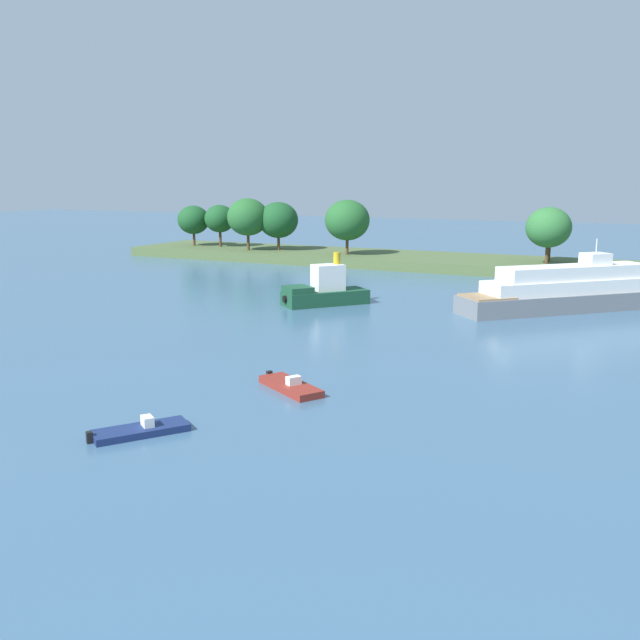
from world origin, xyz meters
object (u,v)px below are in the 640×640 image
object	(u,v)px
white_riverboat	(569,291)
small_motorboat	(140,430)
fishing_skiff	(290,386)
tugboat	(324,291)

from	to	relation	value
white_riverboat	small_motorboat	distance (m)	47.01
fishing_skiff	small_motorboat	bearing A→B (deg)	-107.90
fishing_skiff	small_motorboat	distance (m)	10.32
tugboat	small_motorboat	bearing A→B (deg)	-78.50
small_motorboat	tugboat	bearing A→B (deg)	101.50
white_riverboat	small_motorboat	size ratio (longest dim) A/B	4.07
fishing_skiff	small_motorboat	size ratio (longest dim) A/B	1.08
fishing_skiff	tugboat	bearing A→B (deg)	111.48
tugboat	small_motorboat	xyz separation A→B (m)	(7.54, -37.04, -1.15)
tugboat	fishing_skiff	size ratio (longest dim) A/B	1.69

